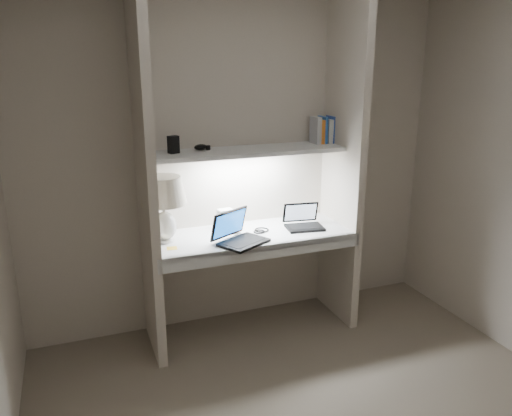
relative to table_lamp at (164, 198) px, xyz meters
name	(u,v)px	position (x,y,z in m)	size (l,w,h in m)	color
back_wall	(239,161)	(0.62, 0.24, 0.17)	(3.20, 0.01, 2.50)	beige
alcove_panel_left	(146,176)	(-0.11, -0.04, 0.17)	(0.06, 0.55, 2.50)	beige
alcove_panel_right	(343,161)	(1.35, -0.04, 0.17)	(0.06, 0.55, 2.50)	beige
desk	(252,235)	(0.62, -0.04, -0.33)	(1.40, 0.55, 0.04)	white
desk_apron	(265,252)	(0.62, -0.30, -0.36)	(1.46, 0.03, 0.10)	silver
shelf	(247,151)	(0.62, 0.06, 0.27)	(1.40, 0.36, 0.03)	silver
strip_light	(247,154)	(0.62, 0.06, 0.25)	(0.60, 0.04, 0.01)	white
table_lamp	(164,198)	(0.00, 0.00, 0.00)	(0.31, 0.31, 0.46)	white
laptop_main	(238,235)	(0.46, -0.18, -0.26)	(0.41, 0.39, 0.22)	black
laptop_netbook	(303,222)	(1.02, -0.05, -0.27)	(0.30, 0.27, 0.17)	black
speaker	(225,219)	(0.47, 0.12, -0.23)	(0.11, 0.08, 0.15)	silver
mouse	(233,230)	(0.49, 0.01, -0.29)	(0.10, 0.07, 0.04)	black
cable_coil	(262,230)	(0.70, -0.02, -0.30)	(0.10, 0.10, 0.01)	black
sticky_note	(172,248)	(0.01, -0.14, -0.31)	(0.07, 0.07, 0.00)	yellow
book_row	(324,130)	(1.26, 0.12, 0.38)	(0.19, 0.13, 0.20)	silver
shelf_box	(173,145)	(0.10, 0.08, 0.34)	(0.07, 0.05, 0.12)	black
shelf_gadget	(201,147)	(0.30, 0.13, 0.31)	(0.10, 0.07, 0.04)	black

